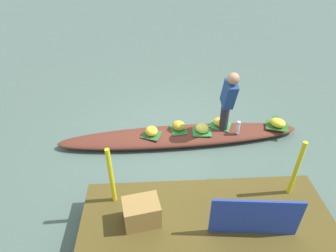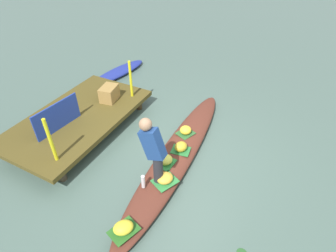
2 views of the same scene
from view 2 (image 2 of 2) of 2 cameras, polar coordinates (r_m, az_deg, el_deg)
canal_water at (r=5.49m, az=1.87°, el=-6.66°), size 40.00×40.00×0.00m
dock_platform at (r=6.30m, az=-17.90°, el=1.71°), size 3.20×1.80×0.37m
vendor_boat at (r=5.41m, az=1.89°, el=-5.87°), size 4.58×0.89×0.21m
moored_boat at (r=8.44m, az=-10.12°, el=10.81°), size 2.05×0.83×0.17m
leaf_mat_0 at (r=5.09m, az=-0.46°, el=-7.59°), size 0.36×0.31×0.01m
banana_bunch_0 at (r=5.04m, az=-0.47°, el=-6.93°), size 0.33×0.33×0.17m
leaf_mat_1 at (r=4.30m, az=-9.04°, el=-20.42°), size 0.49×0.42×0.01m
banana_bunch_1 at (r=4.24m, az=-9.15°, el=-19.86°), size 0.37×0.37×0.16m
leaf_mat_2 at (r=5.34m, az=2.63°, el=-4.99°), size 0.33×0.39×0.01m
banana_bunch_2 at (r=5.28m, az=2.65°, el=-4.25°), size 0.32×0.30×0.19m
leaf_mat_3 at (r=5.74m, az=3.60°, el=-1.49°), size 0.41×0.39×0.01m
banana_bunch_3 at (r=5.68m, az=3.63°, el=-0.84°), size 0.32×0.33×0.17m
leaf_mat_4 at (r=4.80m, az=-0.62°, el=-11.22°), size 0.49×0.46×0.01m
banana_bunch_4 at (r=4.75m, az=-0.63°, el=-10.63°), size 0.37×0.35×0.15m
vendor_person at (r=4.35m, az=-3.03°, el=-4.65°), size 0.21×0.43×1.24m
water_bottle at (r=4.65m, az=-5.11°, el=-11.30°), size 0.06×0.06×0.26m
market_banner at (r=5.86m, az=-21.74°, el=1.80°), size 1.04×0.13×0.57m
railing_post_west at (r=5.03m, az=-22.96°, el=-2.74°), size 0.06×0.06×0.88m
railing_post_east at (r=6.45m, az=-7.66°, el=9.49°), size 0.06×0.06×0.88m
produce_crate at (r=6.53m, az=-11.95°, el=6.56°), size 0.49×0.40×0.34m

